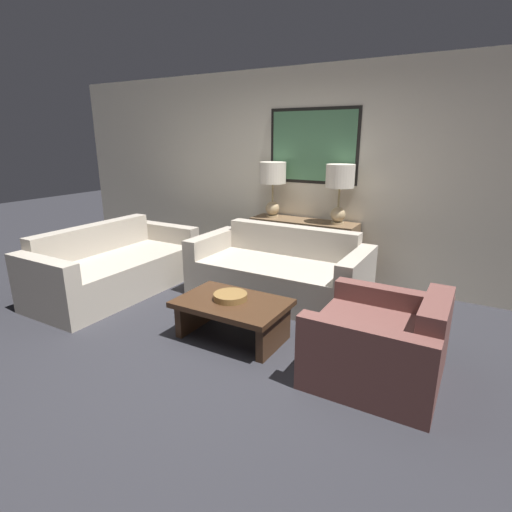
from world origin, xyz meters
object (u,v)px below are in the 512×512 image
at_px(coffee_table, 232,311).
at_px(decorative_bowl, 230,296).
at_px(console_table, 302,250).
at_px(table_lamp_left, 273,179).
at_px(couch_by_back_wall, 279,274).
at_px(couch_by_side, 115,269).
at_px(table_lamp_right, 340,183).
at_px(armchair_near_back_wall, 380,345).

height_order(coffee_table, decorative_bowl, decorative_bowl).
xyz_separation_m(console_table, table_lamp_left, (-0.45, 0.00, 0.89)).
xyz_separation_m(couch_by_back_wall, couch_by_side, (-1.80, -0.83, 0.00)).
bearing_deg(couch_by_back_wall, couch_by_side, -155.36).
bearing_deg(decorative_bowl, table_lamp_right, 77.60).
distance_m(table_lamp_left, couch_by_side, 2.26).
bearing_deg(decorative_bowl, armchair_near_back_wall, 0.78).
distance_m(console_table, armchair_near_back_wall, 2.26).
bearing_deg(table_lamp_left, couch_by_side, -132.20).
relative_size(table_lamp_right, couch_by_side, 0.35).
distance_m(couch_by_back_wall, couch_by_side, 1.98).
distance_m(table_lamp_right, couch_by_side, 2.88).
bearing_deg(console_table, armchair_near_back_wall, -51.05).
distance_m(table_lamp_right, armchair_near_back_wall, 2.25).
bearing_deg(armchair_near_back_wall, table_lamp_left, 136.73).
bearing_deg(coffee_table, console_table, 92.75).
distance_m(coffee_table, decorative_bowl, 0.14).
bearing_deg(armchair_near_back_wall, couch_by_back_wall, 142.56).
relative_size(console_table, table_lamp_left, 1.93).
bearing_deg(decorative_bowl, table_lamp_left, 105.79).
bearing_deg(table_lamp_right, couch_by_side, -146.36).
height_order(couch_by_back_wall, couch_by_side, same).
xyz_separation_m(console_table, armchair_near_back_wall, (1.42, -1.76, -0.13)).
distance_m(table_lamp_left, couch_by_back_wall, 1.29).
bearing_deg(table_lamp_right, coffee_table, -101.35).
bearing_deg(couch_by_back_wall, table_lamp_left, 123.68).
relative_size(decorative_bowl, armchair_near_back_wall, 0.32).
xyz_separation_m(coffee_table, decorative_bowl, (-0.03, 0.02, 0.13)).
relative_size(table_lamp_left, coffee_table, 0.71).
xyz_separation_m(table_lamp_right, armchair_near_back_wall, (0.97, -1.76, -1.02)).
xyz_separation_m(table_lamp_right, decorative_bowl, (-0.39, -1.78, -0.89)).
bearing_deg(table_lamp_right, couch_by_back_wall, -123.68).
height_order(couch_by_side, armchair_near_back_wall, couch_by_side).
relative_size(couch_by_back_wall, coffee_table, 2.02).
bearing_deg(decorative_bowl, couch_by_back_wall, 92.89).
xyz_separation_m(table_lamp_left, couch_by_side, (-1.36, -1.50, -1.01)).
height_order(console_table, coffee_table, console_table).
bearing_deg(coffee_table, table_lamp_left, 106.53).
height_order(console_table, table_lamp_left, table_lamp_left).
bearing_deg(couch_by_back_wall, coffee_table, -85.62).
xyz_separation_m(couch_by_side, coffee_table, (1.89, -0.30, -0.01)).
relative_size(console_table, decorative_bowl, 4.39).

